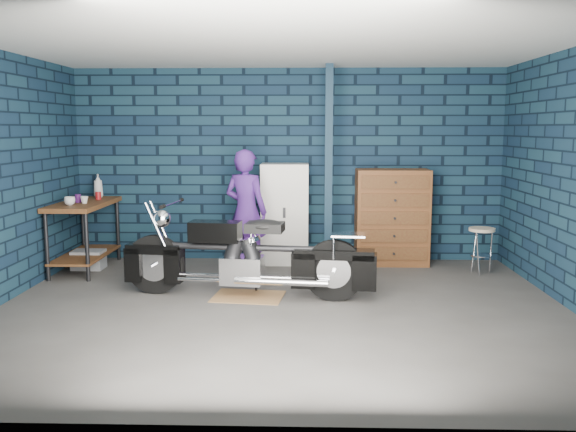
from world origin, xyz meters
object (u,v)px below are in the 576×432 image
locker (285,214)px  shop_stool (481,251)px  motorcycle (248,250)px  storage_bin (89,260)px  tool_chest (392,217)px  person (246,211)px  workbench (85,236)px

locker → shop_stool: (2.56, -0.56, -0.39)m
motorcycle → shop_stool: (2.91, 1.19, -0.23)m
motorcycle → storage_bin: (-2.27, 1.31, -0.40)m
storage_bin → tool_chest: size_ratio=0.31×
tool_chest → shop_stool: bearing=-27.5°
storage_bin → shop_stool: 5.18m
locker → person: bearing=-130.5°
storage_bin → locker: (2.62, 0.44, 0.57)m
motorcycle → locker: size_ratio=1.73×
motorcycle → person: person is taller
person → storage_bin: 2.24m
person → shop_stool: person is taller
workbench → locker: locker is taller
tool_chest → shop_stool: 1.27m
tool_chest → motorcycle: bearing=-136.3°
workbench → shop_stool: (5.20, -0.08, -0.15)m
workbench → tool_chest: tool_chest is taller
person → shop_stool: size_ratio=2.68×
person → workbench: bearing=21.9°
workbench → shop_stool: size_ratio=2.33×
person → locker: 0.75m
workbench → storage_bin: size_ratio=3.46×
workbench → storage_bin: 0.33m
locker → motorcycle: bearing=-101.4°
workbench → person: person is taller
workbench → tool_chest: 4.15m
storage_bin → tool_chest: bearing=6.1°
workbench → person: bearing=-2.3°
locker → tool_chest: (1.48, 0.00, -0.04)m
locker → tool_chest: bearing=0.0°
person → tool_chest: (1.96, 0.57, -0.15)m
motorcycle → person: (-0.13, 1.18, 0.27)m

